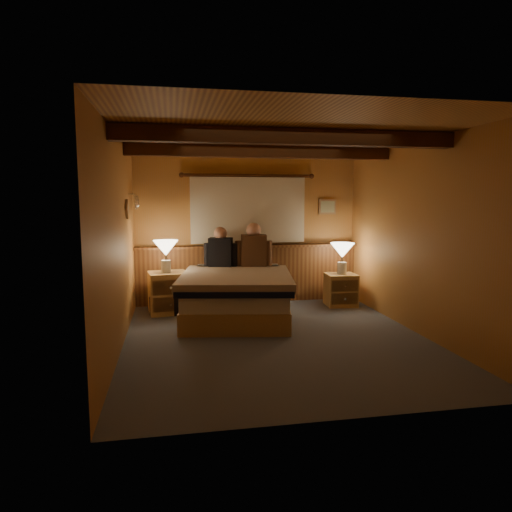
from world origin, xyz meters
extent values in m
plane|color=#515660|center=(0.00, 0.00, 0.00)|extent=(4.20, 4.20, 0.00)
plane|color=#D9A451|center=(0.00, 0.00, 2.40)|extent=(4.20, 4.20, 0.00)
plane|color=#AF753F|center=(0.00, 2.10, 1.20)|extent=(3.60, 0.00, 3.60)
plane|color=#AF753F|center=(-1.80, 0.00, 1.20)|extent=(0.00, 4.20, 4.20)
plane|color=#AF753F|center=(1.80, 0.00, 1.20)|extent=(0.00, 4.20, 4.20)
plane|color=#AF753F|center=(0.00, -2.10, 1.20)|extent=(3.60, 0.00, 3.60)
cube|color=brown|center=(0.00, 2.04, 0.45)|extent=(3.60, 0.12, 0.90)
cube|color=brown|center=(0.00, 1.98, 0.92)|extent=(3.60, 0.22, 0.04)
cylinder|color=#432410|center=(0.00, 2.02, 2.05)|extent=(2.10, 0.05, 0.05)
sphere|color=#432410|center=(-1.05, 2.02, 2.05)|extent=(0.08, 0.08, 0.08)
sphere|color=#432410|center=(1.05, 2.02, 2.05)|extent=(0.08, 0.08, 0.08)
cube|color=silver|center=(0.00, 2.03, 1.50)|extent=(1.85, 0.08, 1.05)
cube|color=#432410|center=(0.00, -0.60, 2.31)|extent=(3.60, 0.15, 0.16)
cube|color=#432410|center=(0.00, 0.90, 2.31)|extent=(3.60, 0.15, 0.16)
cylinder|color=silver|center=(-1.74, 1.60, 1.75)|extent=(0.03, 0.55, 0.03)
torus|color=silver|center=(-1.71, 1.45, 1.63)|extent=(0.01, 0.21, 0.21)
torus|color=silver|center=(-1.71, 1.68, 1.63)|extent=(0.01, 0.21, 0.21)
cube|color=#A47B52|center=(1.35, 2.08, 1.55)|extent=(0.30, 0.03, 0.25)
cube|color=beige|center=(1.35, 2.06, 1.55)|extent=(0.24, 0.01, 0.19)
cube|color=tan|center=(-0.33, 1.05, 0.14)|extent=(1.69, 2.07, 0.28)
cube|color=silver|center=(-0.33, 1.05, 0.39)|extent=(1.64, 2.03, 0.22)
cube|color=black|center=(-0.37, 0.82, 0.53)|extent=(1.69, 1.71, 0.07)
cube|color=#C4878B|center=(-0.35, 0.94, 0.60)|extent=(1.76, 1.90, 0.11)
cube|color=silver|center=(-0.56, 1.82, 0.58)|extent=(0.60, 0.41, 0.15)
cube|color=silver|center=(0.14, 1.71, 0.58)|extent=(0.60, 0.41, 0.15)
cube|color=tan|center=(-1.29, 1.53, 0.30)|extent=(0.62, 0.57, 0.61)
cube|color=brown|center=(-1.26, 1.30, 0.43)|extent=(0.49, 0.09, 0.21)
cube|color=brown|center=(-1.26, 1.30, 0.18)|extent=(0.49, 0.09, 0.21)
cylinder|color=silver|center=(-1.26, 1.30, 0.43)|extent=(0.03, 0.03, 0.03)
cylinder|color=silver|center=(-1.26, 1.30, 0.18)|extent=(0.03, 0.03, 0.03)
cube|color=tan|center=(1.40, 1.51, 0.25)|extent=(0.48, 0.44, 0.51)
cube|color=brown|center=(1.38, 1.31, 0.35)|extent=(0.41, 0.04, 0.18)
cube|color=brown|center=(1.38, 1.31, 0.15)|extent=(0.41, 0.04, 0.18)
cylinder|color=silver|center=(1.38, 1.31, 0.35)|extent=(0.03, 0.03, 0.03)
cylinder|color=silver|center=(1.38, 1.31, 0.15)|extent=(0.03, 0.03, 0.03)
cylinder|color=beige|center=(-1.31, 1.51, 0.70)|extent=(0.14, 0.14, 0.18)
cylinder|color=silver|center=(-1.31, 1.51, 0.82)|extent=(0.02, 0.02, 0.10)
cone|color=#FFF1C6|center=(-1.31, 1.51, 0.97)|extent=(0.36, 0.36, 0.22)
cylinder|color=beige|center=(1.41, 1.50, 0.60)|extent=(0.15, 0.15, 0.19)
cylinder|color=silver|center=(1.41, 1.50, 0.72)|extent=(0.03, 0.03, 0.10)
cone|color=#FFF1C6|center=(1.41, 1.50, 0.88)|extent=(0.38, 0.38, 0.23)
cube|color=black|center=(-0.49, 1.70, 0.86)|extent=(0.39, 0.29, 0.47)
cylinder|color=black|center=(-0.68, 1.75, 0.82)|extent=(0.11, 0.11, 0.37)
cylinder|color=black|center=(-0.29, 1.65, 0.82)|extent=(0.11, 0.11, 0.37)
sphere|color=tan|center=(-0.49, 1.70, 1.15)|extent=(0.20, 0.20, 0.20)
cube|color=#4B301E|center=(0.02, 1.64, 0.88)|extent=(0.41, 0.27, 0.51)
cylinder|color=#4B301E|center=(-0.20, 1.67, 0.84)|extent=(0.12, 0.12, 0.41)
cylinder|color=#4B301E|center=(0.24, 1.62, 0.84)|extent=(0.12, 0.12, 0.41)
sphere|color=tan|center=(0.02, 1.64, 1.20)|extent=(0.22, 0.22, 0.22)
cube|color=black|center=(-1.30, 1.46, 0.14)|extent=(0.52, 0.39, 0.27)
cylinder|color=black|center=(-1.30, 1.46, 0.29)|extent=(0.15, 0.28, 0.07)
camera|label=1|loc=(-1.21, -5.23, 1.67)|focal=32.00mm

